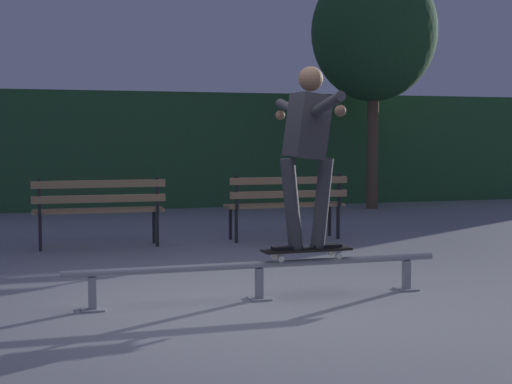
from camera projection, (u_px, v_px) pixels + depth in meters
name	position (u px, v px, depth m)	size (l,w,h in m)	color
ground_plane	(267.00, 305.00, 6.16)	(90.00, 90.00, 0.00)	gray
hedge_backdrop	(128.00, 150.00, 14.59)	(24.00, 1.20, 2.21)	#2D5B33
grind_rail	(259.00, 271.00, 6.35)	(3.26, 0.18, 0.33)	gray
skateboard	(307.00, 250.00, 6.47)	(0.79, 0.22, 0.09)	black
skateboarder	(307.00, 141.00, 6.40)	(0.62, 1.41, 1.56)	black
park_bench_leftmost	(99.00, 205.00, 9.25)	(1.61, 0.45, 0.88)	black
park_bench_left_center	(286.00, 200.00, 9.95)	(1.61, 0.45, 0.88)	black
tree_far_right	(374.00, 33.00, 14.09)	(2.35, 2.35, 4.62)	brown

